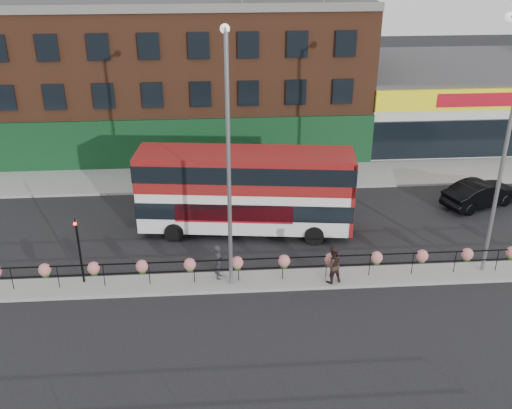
{
  "coord_description": "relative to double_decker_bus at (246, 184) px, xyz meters",
  "views": [
    {
      "loc": [
        -1.84,
        -22.95,
        15.14
      ],
      "look_at": [
        0.0,
        3.0,
        2.5
      ],
      "focal_mm": 42.0,
      "sensor_mm": 36.0,
      "label": 1
    }
  ],
  "objects": [
    {
      "name": "traffic_light_median",
      "position": [
        -7.62,
        -4.56,
        -0.27
      ],
      "size": [
        0.15,
        0.28,
        3.65
      ],
      "color": "black",
      "rests_on": "median"
    },
    {
      "name": "ground",
      "position": [
        0.38,
        -4.95,
        -2.74
      ],
      "size": [
        120.0,
        120.0,
        0.0
      ],
      "primitive_type": "plane",
      "color": "black",
      "rests_on": "ground"
    },
    {
      "name": "median",
      "position": [
        0.38,
        -4.95,
        -2.66
      ],
      "size": [
        60.0,
        1.6,
        0.15
      ],
      "primitive_type": "cube",
      "color": "#959592",
      "rests_on": "ground"
    },
    {
      "name": "pedestrian_a",
      "position": [
        -1.51,
        -4.64,
        -1.76
      ],
      "size": [
        0.76,
        0.63,
        1.66
      ],
      "primitive_type": "imported",
      "rotation": [
        0.0,
        0.0,
        1.37
      ],
      "color": "#26252C",
      "rests_on": "median"
    },
    {
      "name": "supermarket",
      "position": [
        16.38,
        14.95,
        -0.09
      ],
      "size": [
        15.0,
        12.25,
        5.3
      ],
      "color": "silver",
      "rests_on": "ground"
    },
    {
      "name": "double_decker_bus",
      "position": [
        0.0,
        0.0,
        0.0
      ],
      "size": [
        11.24,
        3.85,
        4.45
      ],
      "color": "white",
      "rests_on": "ground"
    },
    {
      "name": "median_railing",
      "position": [
        0.38,
        -4.95,
        -1.69
      ],
      "size": [
        30.04,
        0.56,
        1.23
      ],
      "color": "black",
      "rests_on": "median"
    },
    {
      "name": "lamp_column_east",
      "position": [
        10.79,
        -4.56,
        4.16
      ],
      "size": [
        0.41,
        2.0,
        11.38
      ],
      "color": "gray",
      "rests_on": "median"
    },
    {
      "name": "pedestrian_b",
      "position": [
        3.56,
        -5.35,
        -1.68
      ],
      "size": [
        1.25,
        1.16,
        1.81
      ],
      "primitive_type": "imported",
      "rotation": [
        0.0,
        0.0,
        3.42
      ],
      "color": "black",
      "rests_on": "median"
    },
    {
      "name": "lamp_column_west",
      "position": [
        -0.97,
        -4.86,
        3.99
      ],
      "size": [
        0.4,
        1.95,
        11.1
      ],
      "color": "gray",
      "rests_on": "median"
    },
    {
      "name": "car",
      "position": [
        13.55,
        2.14,
        -1.97
      ],
      "size": [
        4.89,
        5.77,
        1.53
      ],
      "primitive_type": "imported",
      "rotation": [
        0.0,
        0.0,
        1.96
      ],
      "color": "black",
      "rests_on": "ground"
    },
    {
      "name": "brick_building",
      "position": [
        -3.62,
        15.01,
        2.39
      ],
      "size": [
        25.0,
        12.21,
        10.3
      ],
      "color": "brown",
      "rests_on": "ground"
    },
    {
      "name": "north_pavement",
      "position": [
        0.38,
        7.05,
        -2.66
      ],
      "size": [
        60.0,
        4.0,
        0.15
      ],
      "primitive_type": "cube",
      "color": "#959592",
      "rests_on": "ground"
    }
  ]
}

